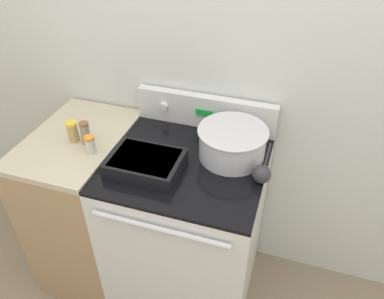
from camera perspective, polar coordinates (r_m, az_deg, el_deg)
name	(u,v)px	position (r m, az deg, el deg)	size (l,w,h in m)	color
kitchen_wall	(210,68)	(1.88, 2.80, 12.33)	(8.00, 0.05, 2.50)	silver
stove_range	(188,230)	(2.06, -0.69, -12.10)	(0.73, 0.71, 0.95)	silver
control_panel	(206,111)	(1.93, 2.13, 5.83)	(0.73, 0.07, 0.17)	silver
side_counter	(90,205)	(2.26, -15.24, -8.13)	(0.45, 0.68, 0.96)	tan
mixing_bowl	(232,141)	(1.72, 6.17, 1.23)	(0.32, 0.32, 0.15)	silver
casserole_dish	(146,162)	(1.68, -7.10, -1.91)	(0.32, 0.24, 0.06)	black
ladle	(262,173)	(1.64, 10.64, -3.52)	(0.08, 0.32, 0.08)	#333338
spice_jar_orange_cap	(90,145)	(1.80, -15.23, 0.72)	(0.05, 0.05, 0.09)	beige
spice_jar_brown_cap	(85,133)	(1.86, -15.93, 2.43)	(0.05, 0.05, 0.12)	gray
spice_jar_yellow_cap	(73,131)	(1.90, -17.71, 2.64)	(0.05, 0.05, 0.11)	tan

